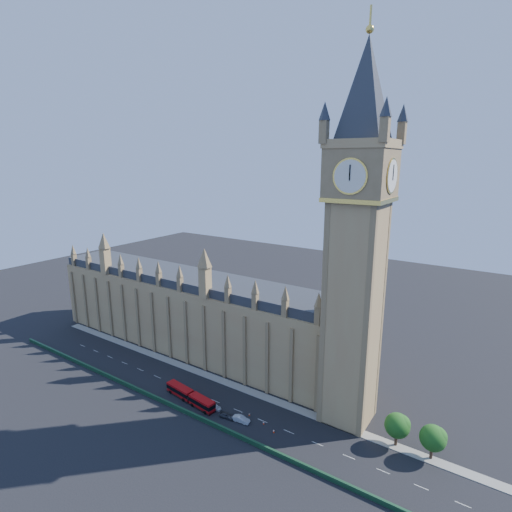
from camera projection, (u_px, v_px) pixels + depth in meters
The scene contains 15 objects.
ground at pixel (205, 397), 116.80m from camera, with size 400.00×400.00×0.00m, color black.
palace_westminster at pixel (191, 312), 144.85m from camera, with size 120.00×20.00×28.00m.
elizabeth_tower at pixel (359, 216), 94.96m from camera, with size 20.59×20.59×105.00m.
bridge_parapet at pixel (183, 411), 109.37m from camera, with size 160.00×0.60×1.20m, color #1E4C2D.
kerb_north at pixel (225, 382), 124.47m from camera, with size 160.00×3.00×0.16m, color gray.
tree_east_near at pixel (398, 425), 95.52m from camera, with size 6.00×6.00×8.50m.
tree_east_far at pixel (434, 438), 91.21m from camera, with size 6.00×6.00×8.50m.
red_bus at pixel (190, 396), 114.17m from camera, with size 18.55×4.83×3.12m.
car_grey at pixel (227, 416), 106.98m from camera, with size 1.76×4.37×1.49m, color #3A3B41.
car_silver at pixel (241, 419), 105.40m from camera, with size 1.68×4.81×1.58m, color #B7BCC0.
car_white at pixel (215, 407), 111.12m from camera, with size 1.68×4.14×1.20m, color silver.
cone_a at pixel (239, 416), 107.25m from camera, with size 0.58×0.58×0.71m.
cone_b at pixel (274, 431), 101.34m from camera, with size 0.53×0.53×0.80m.
cone_c at pixel (264, 423), 104.56m from camera, with size 0.58×0.58×0.72m.
cone_d at pixel (249, 414), 108.10m from camera, with size 0.55×0.55×0.70m.
Camera 1 is at (70.02, -78.30, 67.33)m, focal length 28.00 mm.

